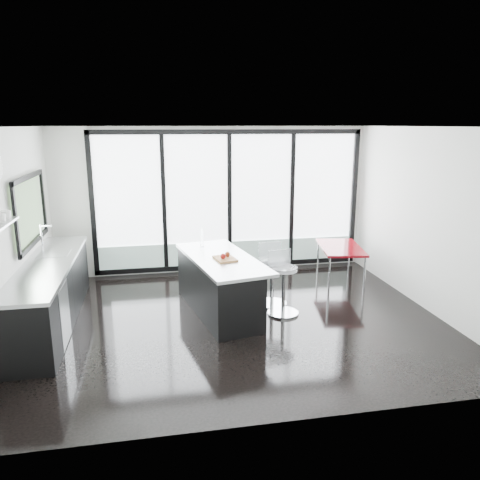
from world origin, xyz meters
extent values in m
cube|color=black|center=(0.00, 0.00, 0.00)|extent=(6.00, 5.00, 0.00)
cube|color=white|center=(0.00, 0.00, 2.80)|extent=(6.00, 5.00, 0.00)
cube|color=silver|center=(0.00, 2.50, 1.40)|extent=(6.00, 0.00, 2.80)
cube|color=white|center=(0.30, 2.47, 1.40)|extent=(5.00, 0.02, 2.50)
cube|color=gray|center=(0.30, 2.43, 0.37)|extent=(5.00, 0.02, 0.44)
cube|color=black|center=(-0.95, 2.43, 1.40)|extent=(0.08, 0.04, 2.50)
cube|color=black|center=(0.30, 2.43, 1.40)|extent=(0.08, 0.04, 2.50)
cube|color=black|center=(1.55, 2.43, 1.40)|extent=(0.08, 0.04, 2.50)
cube|color=silver|center=(0.00, -2.50, 1.40)|extent=(6.00, 0.00, 2.80)
cube|color=silver|center=(-3.00, 0.00, 1.40)|extent=(0.00, 5.00, 2.80)
cube|color=#576F4D|center=(-2.97, 0.90, 1.60)|extent=(0.02, 1.60, 0.90)
cube|color=silver|center=(3.00, 0.00, 1.40)|extent=(0.00, 5.00, 2.80)
cube|color=black|center=(-2.67, 0.40, 0.43)|extent=(0.65, 3.20, 0.87)
cube|color=#AAADAF|center=(-2.67, 0.40, 0.90)|extent=(0.69, 3.24, 0.05)
cube|color=#AAADAF|center=(-2.67, 0.90, 0.90)|extent=(0.45, 0.48, 0.06)
cylinder|color=silver|center=(-2.82, 0.90, 1.14)|extent=(0.02, 0.02, 0.44)
cube|color=#AAADAF|center=(-2.36, -0.35, 0.42)|extent=(0.03, 0.60, 0.80)
cube|color=black|center=(-0.23, 0.39, 0.41)|extent=(1.09, 2.17, 0.82)
cube|color=#AAADAF|center=(-0.16, 0.41, 0.84)|extent=(1.29, 2.26, 0.05)
cube|color=#BA7E47|center=(-0.13, 0.27, 0.88)|extent=(0.35, 0.42, 0.03)
sphere|color=maroon|center=(-0.17, 0.21, 0.94)|extent=(0.10, 0.10, 0.08)
sphere|color=maroon|center=(-0.09, 0.32, 0.93)|extent=(0.09, 0.09, 0.08)
cylinder|color=silver|center=(-0.39, 1.08, 1.00)|extent=(0.08, 0.08, 0.26)
cylinder|color=silver|center=(0.73, 0.09, 0.38)|extent=(0.55, 0.55, 0.76)
cylinder|color=silver|center=(0.66, 0.50, 0.39)|extent=(0.49, 0.49, 0.77)
cube|color=maroon|center=(2.18, 1.39, 0.33)|extent=(0.92, 1.35, 0.67)
camera|label=1|loc=(-1.16, -6.36, 2.83)|focal=35.00mm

